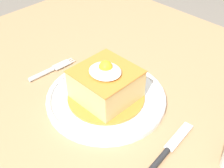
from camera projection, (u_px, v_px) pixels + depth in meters
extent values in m
cube|color=#A87F56|center=(159.00, 101.00, 0.75)|extent=(1.33, 0.85, 0.04)
cylinder|color=#A87F56|center=(101.00, 66.00, 1.50)|extent=(0.07, 0.07, 0.70)
cylinder|color=white|center=(106.00, 99.00, 0.72)|extent=(0.29, 0.29, 0.01)
torus|color=white|center=(106.00, 97.00, 0.72)|extent=(0.29, 0.29, 0.01)
cylinder|color=orange|center=(106.00, 96.00, 0.72)|extent=(0.19, 0.19, 0.01)
cube|color=#DBB770|center=(106.00, 84.00, 0.69)|extent=(0.13, 0.13, 0.07)
cube|color=orange|center=(106.00, 72.00, 0.67)|extent=(0.13, 0.13, 0.00)
ellipsoid|color=white|center=(105.00, 71.00, 0.66)|extent=(0.08, 0.07, 0.01)
sphere|color=yellow|center=(106.00, 67.00, 0.66)|extent=(0.03, 0.03, 0.03)
cylinder|color=silver|center=(42.00, 74.00, 0.79)|extent=(0.02, 0.08, 0.01)
cube|color=silver|center=(62.00, 65.00, 0.83)|extent=(0.02, 0.05, 0.00)
cylinder|color=silver|center=(71.00, 63.00, 0.84)|extent=(0.00, 0.03, 0.00)
cylinder|color=silver|center=(69.00, 61.00, 0.84)|extent=(0.00, 0.03, 0.00)
cylinder|color=silver|center=(67.00, 60.00, 0.84)|extent=(0.00, 0.03, 0.00)
cylinder|color=#262628|center=(158.00, 162.00, 0.58)|extent=(0.02, 0.08, 0.01)
cube|color=silver|center=(179.00, 136.00, 0.63)|extent=(0.03, 0.09, 0.00)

